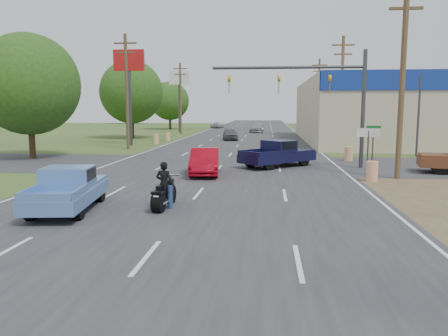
# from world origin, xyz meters

# --- Properties ---
(ground) EXTENTS (200.00, 200.00, 0.00)m
(ground) POSITION_xyz_m (0.00, 0.00, 0.00)
(ground) COLOR #334B1E
(ground) RESTS_ON ground
(main_road) EXTENTS (15.00, 180.00, 0.02)m
(main_road) POSITION_xyz_m (0.00, 40.00, 0.01)
(main_road) COLOR #2D2D30
(main_road) RESTS_ON ground
(cross_road) EXTENTS (120.00, 10.00, 0.02)m
(cross_road) POSITION_xyz_m (0.00, 18.00, 0.01)
(cross_road) COLOR #2D2D30
(cross_road) RESTS_ON ground
(utility_pole_1) EXTENTS (2.00, 0.28, 10.00)m
(utility_pole_1) POSITION_xyz_m (9.50, 13.00, 5.32)
(utility_pole_1) COLOR #4C3823
(utility_pole_1) RESTS_ON ground
(utility_pole_2) EXTENTS (2.00, 0.28, 10.00)m
(utility_pole_2) POSITION_xyz_m (9.50, 31.00, 5.32)
(utility_pole_2) COLOR #4C3823
(utility_pole_2) RESTS_ON ground
(utility_pole_3) EXTENTS (2.00, 0.28, 10.00)m
(utility_pole_3) POSITION_xyz_m (9.50, 49.00, 5.32)
(utility_pole_3) COLOR #4C3823
(utility_pole_3) RESTS_ON ground
(utility_pole_5) EXTENTS (2.00, 0.28, 10.00)m
(utility_pole_5) POSITION_xyz_m (-9.50, 28.00, 5.32)
(utility_pole_5) COLOR #4C3823
(utility_pole_5) RESTS_ON ground
(utility_pole_6) EXTENTS (2.00, 0.28, 10.00)m
(utility_pole_6) POSITION_xyz_m (-9.50, 52.00, 5.32)
(utility_pole_6) COLOR #4C3823
(utility_pole_6) RESTS_ON ground
(tree_0) EXTENTS (7.14, 7.14, 8.84)m
(tree_0) POSITION_xyz_m (-14.00, 20.00, 5.26)
(tree_0) COLOR #422D19
(tree_0) RESTS_ON ground
(tree_1) EXTENTS (7.56, 7.56, 9.36)m
(tree_1) POSITION_xyz_m (-13.50, 42.00, 5.57)
(tree_1) COLOR #422D19
(tree_1) RESTS_ON ground
(tree_2) EXTENTS (6.72, 6.72, 8.32)m
(tree_2) POSITION_xyz_m (-14.20, 66.00, 4.95)
(tree_2) COLOR #422D19
(tree_2) RESTS_ON ground
(tree_5) EXTENTS (7.98, 7.98, 9.88)m
(tree_5) POSITION_xyz_m (30.00, 95.00, 5.88)
(tree_5) COLOR #422D19
(tree_5) RESTS_ON ground
(tree_6) EXTENTS (8.82, 8.82, 10.92)m
(tree_6) POSITION_xyz_m (-30.00, 95.00, 6.51)
(tree_6) COLOR #422D19
(tree_6) RESTS_ON ground
(barrel_0) EXTENTS (0.56, 0.56, 1.00)m
(barrel_0) POSITION_xyz_m (8.00, 12.00, 0.50)
(barrel_0) COLOR orange
(barrel_0) RESTS_ON ground
(barrel_1) EXTENTS (0.56, 0.56, 1.00)m
(barrel_1) POSITION_xyz_m (8.40, 20.50, 0.50)
(barrel_1) COLOR orange
(barrel_1) RESTS_ON ground
(barrel_2) EXTENTS (0.56, 0.56, 1.00)m
(barrel_2) POSITION_xyz_m (-8.50, 34.00, 0.50)
(barrel_2) COLOR orange
(barrel_2) RESTS_ON ground
(barrel_3) EXTENTS (0.56, 0.56, 1.00)m
(barrel_3) POSITION_xyz_m (-8.20, 38.00, 0.50)
(barrel_3) COLOR orange
(barrel_3) RESTS_ON ground
(pole_sign_left_near) EXTENTS (3.00, 0.35, 9.20)m
(pole_sign_left_near) POSITION_xyz_m (-10.50, 32.00, 7.17)
(pole_sign_left_near) COLOR #3F3F44
(pole_sign_left_near) RESTS_ON ground
(pole_sign_left_far) EXTENTS (3.00, 0.35, 9.20)m
(pole_sign_left_far) POSITION_xyz_m (-10.50, 56.00, 7.17)
(pole_sign_left_far) COLOR #3F3F44
(pole_sign_left_far) RESTS_ON ground
(lane_sign) EXTENTS (1.20, 0.08, 2.52)m
(lane_sign) POSITION_xyz_m (8.20, 14.00, 1.90)
(lane_sign) COLOR #3F3F44
(lane_sign) RESTS_ON ground
(street_name_sign) EXTENTS (0.80, 0.08, 2.61)m
(street_name_sign) POSITION_xyz_m (8.80, 15.50, 1.61)
(street_name_sign) COLOR #3F3F44
(street_name_sign) RESTS_ON ground
(signal_mast) EXTENTS (9.12, 0.40, 7.00)m
(signal_mast) POSITION_xyz_m (5.82, 17.00, 4.80)
(signal_mast) COLOR #3F3F44
(signal_mast) RESTS_ON ground
(red_convertible) EXTENTS (1.90, 4.40, 1.41)m
(red_convertible) POSITION_xyz_m (-0.50, 13.40, 0.70)
(red_convertible) COLOR #9B0715
(red_convertible) RESTS_ON ground
(motorcycle) EXTENTS (0.69, 2.26, 1.14)m
(motorcycle) POSITION_xyz_m (-0.79, 5.10, 0.51)
(motorcycle) COLOR black
(motorcycle) RESTS_ON ground
(rider) EXTENTS (0.62, 0.43, 1.60)m
(rider) POSITION_xyz_m (-0.78, 5.16, 0.80)
(rider) COLOR black
(rider) RESTS_ON ground
(blue_pickup) EXTENTS (2.37, 4.81, 1.53)m
(blue_pickup) POSITION_xyz_m (-4.09, 4.69, 0.77)
(blue_pickup) COLOR black
(blue_pickup) RESTS_ON ground
(navy_pickup) EXTENTS (4.90, 4.79, 1.64)m
(navy_pickup) POSITION_xyz_m (3.58, 17.09, 0.83)
(navy_pickup) COLOR black
(navy_pickup) RESTS_ON ground
(distant_car_grey) EXTENTS (2.17, 4.17, 1.36)m
(distant_car_grey) POSITION_xyz_m (-1.38, 40.10, 0.68)
(distant_car_grey) COLOR #545459
(distant_car_grey) RESTS_ON ground
(distant_car_silver) EXTENTS (2.13, 5.19, 1.50)m
(distant_car_silver) POSITION_xyz_m (1.23, 57.08, 0.75)
(distant_car_silver) COLOR #9B9B9F
(distant_car_silver) RESTS_ON ground
(distant_car_white) EXTENTS (2.26, 4.36, 1.18)m
(distant_car_white) POSITION_xyz_m (-6.50, 71.81, 0.59)
(distant_car_white) COLOR silver
(distant_car_white) RESTS_ON ground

